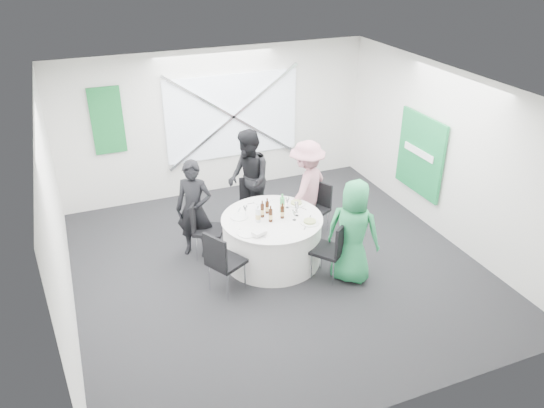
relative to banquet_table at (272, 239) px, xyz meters
name	(u,v)px	position (x,y,z in m)	size (l,w,h in m)	color
floor	(277,266)	(0.00, -0.20, -0.38)	(6.00, 6.00, 0.00)	black
ceiling	(278,90)	(0.00, -0.20, 2.42)	(6.00, 6.00, 0.00)	white
wall_back	(217,122)	(0.00, 2.80, 1.02)	(6.00, 6.00, 0.00)	silver
wall_front	(394,309)	(0.00, -3.20, 1.02)	(6.00, 6.00, 0.00)	silver
wall_left	(56,224)	(-3.00, -0.20, 1.02)	(6.00, 6.00, 0.00)	silver
wall_right	(447,156)	(3.00, -0.20, 1.02)	(6.00, 6.00, 0.00)	silver
window_panel	(233,116)	(0.30, 2.76, 1.12)	(2.60, 0.03, 1.60)	silver
window_brace_a	(233,117)	(0.30, 2.72, 1.12)	(0.05, 0.05, 3.16)	silver
window_brace_b	(233,117)	(0.30, 2.72, 1.12)	(0.05, 0.05, 3.16)	silver
green_banner	(107,121)	(-2.00, 2.75, 1.32)	(0.55, 0.04, 1.20)	#125C25
green_sign	(420,155)	(2.94, 0.40, 0.82)	(0.05, 1.20, 1.40)	#178040
banquet_table	(272,239)	(0.00, 0.00, 0.00)	(1.56, 1.56, 0.76)	silver
chair_back	(252,198)	(0.10, 1.22, 0.12)	(0.43, 0.43, 0.87)	black
chair_back_left	(203,224)	(-0.95, 0.52, 0.19)	(0.60, 0.60, 0.97)	black
chair_back_right	(318,204)	(1.08, 0.57, 0.13)	(0.54, 0.53, 0.87)	black
chair_front_right	(334,246)	(0.65, -0.81, 0.18)	(0.61, 0.62, 0.96)	black
chair_front_left	(222,259)	(-0.98, -0.53, 0.20)	(0.62, 0.61, 0.99)	black
person_man_back_left	(194,209)	(-1.05, 0.64, 0.42)	(0.59, 0.38, 1.60)	black
person_man_back	(249,179)	(0.06, 1.23, 0.49)	(0.84, 0.46, 1.74)	black
person_woman_pink	(306,188)	(0.89, 0.65, 0.44)	(1.06, 0.49, 1.64)	#C07C89
person_woman_green	(353,232)	(0.90, -0.89, 0.42)	(0.78, 0.51, 1.60)	#258A4F
plate_back	(262,201)	(0.05, 0.56, 0.39)	(0.28, 0.28, 0.01)	white
plate_back_left	(239,217)	(-0.46, 0.21, 0.39)	(0.27, 0.27, 0.01)	white
plate_back_right	(296,203)	(0.53, 0.28, 0.40)	(0.28, 0.28, 0.04)	white
plate_front_right	(310,222)	(0.47, -0.35, 0.40)	(0.29, 0.29, 0.04)	white
plate_front_left	(247,233)	(-0.51, -0.30, 0.39)	(0.28, 0.28, 0.01)	white
napkin	(259,233)	(-0.37, -0.41, 0.42)	(0.19, 0.13, 0.05)	silver
beer_bottle_a	(262,211)	(-0.12, 0.09, 0.49)	(0.06, 0.06, 0.28)	#37190A
beer_bottle_b	(267,208)	(-0.01, 0.17, 0.48)	(0.06, 0.06, 0.26)	#37190A
beer_bottle_c	(282,212)	(0.15, -0.06, 0.47)	(0.06, 0.06, 0.25)	#37190A
beer_bottle_d	(271,216)	(-0.06, -0.10, 0.48)	(0.06, 0.06, 0.27)	#37190A
green_water_bottle	(282,205)	(0.22, 0.12, 0.50)	(0.08, 0.08, 0.31)	#40A755
clear_water_bottle	(258,215)	(-0.24, -0.03, 0.49)	(0.08, 0.08, 0.28)	silver
wine_glass_a	(287,201)	(0.35, 0.22, 0.50)	(0.07, 0.07, 0.17)	white
wine_glass_b	(296,205)	(0.42, 0.03, 0.50)	(0.07, 0.07, 0.17)	white
wine_glass_c	(245,209)	(-0.35, 0.21, 0.50)	(0.07, 0.07, 0.17)	white
wine_glass_d	(294,213)	(0.29, -0.19, 0.50)	(0.07, 0.07, 0.17)	white
wine_glass_e	(297,208)	(0.38, -0.07, 0.50)	(0.07, 0.07, 0.17)	white
fork_a	(305,228)	(0.34, -0.47, 0.38)	(0.01, 0.15, 0.01)	silver
knife_a	(310,218)	(0.54, -0.21, 0.38)	(0.01, 0.15, 0.01)	silver
fork_b	(303,208)	(0.57, 0.10, 0.38)	(0.01, 0.15, 0.01)	silver
knife_b	(283,201)	(0.37, 0.44, 0.38)	(0.01, 0.15, 0.01)	silver
fork_c	(239,210)	(-0.38, 0.43, 0.38)	(0.01, 0.15, 0.01)	silver
knife_c	(234,220)	(-0.56, 0.15, 0.38)	(0.01, 0.15, 0.01)	silver
fork_d	(270,201)	(0.18, 0.55, 0.38)	(0.01, 0.15, 0.01)	silver
knife_d	(252,203)	(-0.12, 0.56, 0.38)	(0.01, 0.15, 0.01)	silver
fork_e	(243,231)	(-0.54, -0.20, 0.38)	(0.01, 0.15, 0.01)	silver
knife_e	(261,237)	(-0.35, -0.46, 0.38)	(0.01, 0.15, 0.01)	silver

